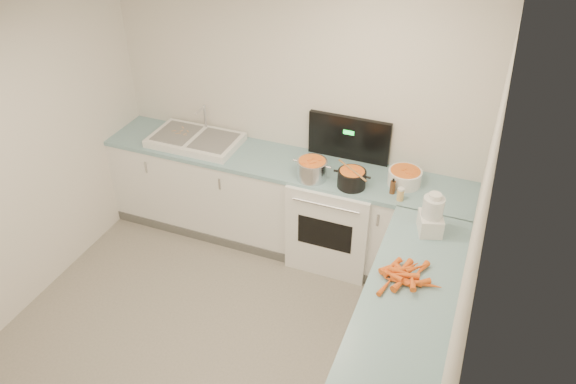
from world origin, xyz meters
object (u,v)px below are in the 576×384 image
at_px(mixing_bowl, 405,177).
at_px(extract_bottle, 393,187).
at_px(steel_pot, 312,171).
at_px(spice_jar, 400,195).
at_px(sink, 196,140).
at_px(stove, 336,215).
at_px(food_processor, 432,216).
at_px(black_pot, 352,180).

relative_size(mixing_bowl, extract_bottle, 2.44).
bearing_deg(steel_pot, extract_bottle, 2.37).
bearing_deg(spice_jar, sink, 173.91).
height_order(stove, food_processor, stove).
bearing_deg(mixing_bowl, stove, -175.12).
bearing_deg(food_processor, black_pot, 152.46).
bearing_deg(mixing_bowl, steel_pot, -165.01).
distance_m(stove, mixing_bowl, 0.79).
bearing_deg(extract_bottle, black_pot, -175.51).
height_order(sink, extract_bottle, sink).
bearing_deg(extract_bottle, spice_jar, -41.74).
height_order(sink, black_pot, sink).
height_order(mixing_bowl, food_processor, food_processor).
bearing_deg(spice_jar, steel_pot, 176.74).
height_order(sink, steel_pot, sink).
relative_size(spice_jar, food_processor, 0.28).
bearing_deg(extract_bottle, steel_pot, -177.63).
relative_size(mixing_bowl, food_processor, 0.83).
distance_m(black_pot, food_processor, 0.83).
distance_m(sink, black_pot, 1.62).
xyz_separation_m(extract_bottle, spice_jar, (0.08, -0.07, -0.01)).
bearing_deg(spice_jar, food_processor, -48.28).
relative_size(stove, food_processor, 3.90).
bearing_deg(extract_bottle, stove, 165.98).
bearing_deg(stove, food_processor, -30.96).
xyz_separation_m(sink, mixing_bowl, (2.03, 0.03, 0.03)).
xyz_separation_m(stove, mixing_bowl, (0.58, 0.05, 0.53)).
xyz_separation_m(stove, black_pot, (0.16, -0.16, 0.53)).
bearing_deg(steel_pot, mixing_bowl, 14.99).
xyz_separation_m(black_pot, extract_bottle, (0.35, 0.03, -0.01)).
relative_size(sink, spice_jar, 8.67).
distance_m(mixing_bowl, food_processor, 0.67).
bearing_deg(spice_jar, stove, 161.25).
relative_size(steel_pot, black_pot, 1.10).
height_order(black_pot, mixing_bowl, black_pot).
bearing_deg(black_pot, extract_bottle, 4.49).
bearing_deg(steel_pot, spice_jar, -3.26).
bearing_deg(black_pot, food_processor, -27.54).
bearing_deg(mixing_bowl, sink, -179.05).
relative_size(steel_pot, extract_bottle, 2.26).
height_order(sink, food_processor, food_processor).
bearing_deg(food_processor, extract_bottle, 133.03).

